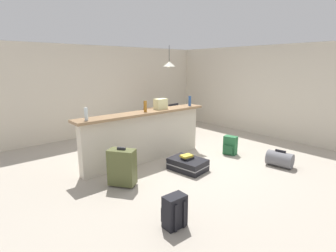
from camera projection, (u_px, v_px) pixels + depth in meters
name	position (u px, v px, depth m)	size (l,w,h in m)	color
ground_plane	(183.00, 158.00, 5.76)	(13.00, 13.00, 0.05)	#ADA393
wall_back	(112.00, 90.00, 7.73)	(6.60, 0.10, 2.50)	beige
wall_right	(252.00, 90.00, 7.62)	(0.10, 6.00, 2.50)	beige
partition_half_wall	(145.00, 138.00, 5.41)	(2.80, 0.20, 1.00)	beige
bar_countertop	(145.00, 113.00, 5.29)	(2.96, 0.40, 0.05)	#93704C
bottle_clear	(86.00, 114.00, 4.43)	(0.06, 0.06, 0.22)	silver
bottle_amber	(145.00, 106.00, 5.23)	(0.07, 0.07, 0.22)	#9E661E
bottle_blue	(190.00, 101.00, 5.99)	(0.06, 0.06, 0.23)	#284C89
grocery_bag	(161.00, 104.00, 5.57)	(0.26, 0.18, 0.22)	beige
dining_table	(166.00, 111.00, 7.63)	(1.10, 0.80, 0.74)	brown
dining_chair_near_partition	(176.00, 119.00, 7.23)	(0.46, 0.46, 0.93)	black
pendant_lamp	(169.00, 64.00, 7.31)	(0.34, 0.34, 0.62)	black
suitcase_flat_black	(188.00, 164.00, 5.02)	(0.59, 0.87, 0.22)	black
duffel_bag_grey	(280.00, 159.00, 5.18)	(0.37, 0.52, 0.34)	slate
suitcase_upright_olive	(122.00, 167.00, 4.31)	(0.45, 0.50, 0.67)	#51562D
backpack_black	(174.00, 212.00, 3.24)	(0.28, 0.26, 0.42)	black
backpack_green	(230.00, 146.00, 5.88)	(0.29, 0.31, 0.42)	#286B3D
book_stack	(187.00, 157.00, 4.99)	(0.25, 0.20, 0.08)	black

